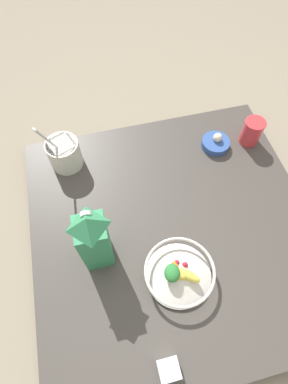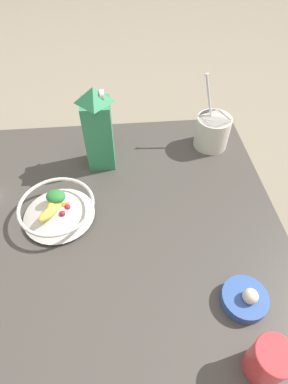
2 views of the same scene
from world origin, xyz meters
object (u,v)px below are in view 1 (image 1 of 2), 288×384
at_px(milk_carton, 94,239).
at_px(garlic_bowl, 216,143).
at_px(yogurt_tub, 64,153).
at_px(spice_jar, 169,370).
at_px(drinking_cup, 252,131).
at_px(fruit_bowl, 179,273).

bearing_deg(milk_carton, garlic_bowl, -147.35).
xyz_separation_m(yogurt_tub, spice_jar, (-0.19, 0.77, -0.05)).
bearing_deg(garlic_bowl, yogurt_tub, -5.56).
bearing_deg(drinking_cup, spice_jar, 52.24).
height_order(fruit_bowl, drinking_cup, drinking_cup).
distance_m(fruit_bowl, milk_carton, 0.29).
xyz_separation_m(milk_carton, yogurt_tub, (0.06, -0.40, -0.08)).
xyz_separation_m(drinking_cup, garlic_bowl, (0.14, -0.01, -0.04)).
relative_size(fruit_bowl, spice_jar, 3.83).
bearing_deg(milk_carton, spice_jar, 109.26).
height_order(milk_carton, garlic_bowl, milk_carton).
height_order(fruit_bowl, yogurt_tub, yogurt_tub).
distance_m(milk_carton, drinking_cup, 0.76).
bearing_deg(fruit_bowl, drinking_cup, -133.74).
relative_size(yogurt_tub, spice_jar, 4.44).
xyz_separation_m(fruit_bowl, garlic_bowl, (-0.30, -0.47, -0.02)).
bearing_deg(garlic_bowl, spice_jar, 60.40).
distance_m(yogurt_tub, drinking_cup, 0.74).
xyz_separation_m(milk_carton, spice_jar, (-0.13, 0.37, -0.13)).
bearing_deg(yogurt_tub, spice_jar, 103.81).
distance_m(milk_carton, spice_jar, 0.41).
relative_size(drinking_cup, spice_jar, 1.91).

